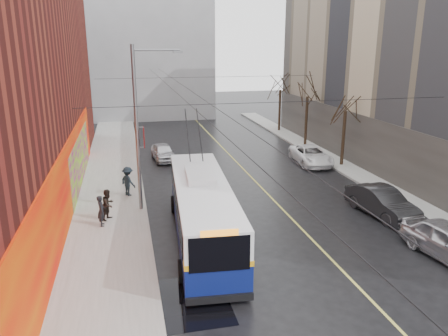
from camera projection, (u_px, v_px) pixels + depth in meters
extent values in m
plane|color=black|center=(323.00, 293.00, 16.37)|extent=(140.00, 140.00, 0.00)
cube|color=gray|center=(111.00, 200.00, 25.89)|extent=(4.00, 60.00, 0.15)
cube|color=gray|center=(369.00, 181.00, 29.52)|extent=(2.00, 60.00, 0.15)
cube|color=#BFB74C|center=(254.00, 180.00, 29.81)|extent=(0.12, 50.00, 0.01)
cube|color=#EC0B05|center=(69.00, 181.00, 23.07)|extent=(0.08, 28.00, 4.00)
cube|color=#9C0579|center=(80.00, 160.00, 28.81)|extent=(0.06, 12.00, 3.20)
cube|color=#4C4742|center=(369.00, 146.00, 31.07)|extent=(0.06, 36.00, 4.00)
cube|color=gray|center=(128.00, 43.00, 54.79)|extent=(20.00, 12.00, 18.00)
cylinder|color=slate|center=(137.00, 132.00, 23.16)|extent=(0.20, 0.20, 9.00)
cube|color=#5D0D0F|center=(144.00, 137.00, 23.32)|extent=(0.04, 0.60, 1.10)
cylinder|color=slate|center=(156.00, 50.00, 22.26)|extent=(2.40, 0.10, 0.10)
cube|color=slate|center=(178.00, 52.00, 22.52)|extent=(0.50, 0.22, 0.12)
cylinder|color=black|center=(172.00, 89.00, 27.91)|extent=(0.02, 60.00, 0.02)
cylinder|color=black|center=(188.00, 89.00, 28.12)|extent=(0.02, 60.00, 0.02)
cylinder|color=black|center=(276.00, 102.00, 20.23)|extent=(18.00, 0.02, 0.02)
cylinder|color=black|center=(210.00, 77.00, 35.23)|extent=(18.00, 0.02, 0.02)
cylinder|color=black|center=(343.00, 139.00, 32.71)|extent=(0.24, 0.24, 4.20)
cylinder|color=black|center=(306.00, 122.00, 39.23)|extent=(0.24, 0.24, 4.48)
cylinder|color=black|center=(280.00, 111.00, 45.81)|extent=(0.24, 0.24, 4.37)
cube|color=black|center=(190.00, 301.00, 15.85)|extent=(2.76, 3.50, 0.01)
ellipsoid|color=slate|center=(191.00, 67.00, 21.94)|extent=(0.44, 0.20, 0.12)
ellipsoid|color=slate|center=(227.00, 65.00, 24.01)|extent=(0.44, 0.20, 0.12)
ellipsoid|color=slate|center=(168.00, 83.00, 23.33)|extent=(0.44, 0.20, 0.12)
cube|color=#0B1555|center=(203.00, 222.00, 20.64)|extent=(3.22, 11.37, 1.40)
cube|color=silver|center=(202.00, 196.00, 20.28)|extent=(3.22, 11.37, 1.22)
cube|color=orange|center=(202.00, 208.00, 20.45)|extent=(3.26, 11.40, 0.21)
cube|color=black|center=(220.00, 254.00, 14.98)|extent=(2.15, 0.19, 1.31)
cube|color=black|center=(192.00, 166.00, 25.66)|extent=(2.15, 0.19, 1.12)
cube|color=black|center=(176.00, 199.00, 20.13)|extent=(0.76, 10.26, 0.94)
cube|color=black|center=(228.00, 196.00, 20.49)|extent=(0.76, 10.26, 0.94)
cube|color=silver|center=(200.00, 175.00, 20.97)|extent=(1.50, 2.89, 0.28)
cube|color=black|center=(220.00, 299.00, 15.43)|extent=(2.43, 0.28, 0.28)
cylinder|color=black|center=(182.00, 271.00, 17.03)|extent=(0.35, 0.95, 0.94)
cylinder|color=black|center=(243.00, 266.00, 17.39)|extent=(0.35, 0.95, 0.94)
cylinder|color=black|center=(174.00, 204.00, 24.14)|extent=(0.35, 0.95, 0.94)
cylinder|color=black|center=(217.00, 202.00, 24.49)|extent=(0.35, 0.95, 0.94)
cylinder|color=black|center=(188.00, 134.00, 23.65)|extent=(0.29, 3.25, 2.30)
cylinder|color=black|center=(200.00, 133.00, 23.75)|extent=(0.29, 3.25, 2.30)
imported|color=#252527|center=(382.00, 202.00, 23.59)|extent=(2.19, 4.82, 1.54)
imported|color=white|center=(311.00, 155.00, 33.77)|extent=(2.57, 5.08, 1.38)
imported|color=silver|center=(163.00, 152.00, 34.84)|extent=(1.90, 4.00, 1.32)
imported|color=black|center=(101.00, 211.00, 21.88)|extent=(0.41, 0.60, 1.59)
imported|color=black|center=(108.00, 204.00, 22.68)|extent=(0.95, 1.00, 1.63)
imported|color=black|center=(128.00, 181.00, 26.24)|extent=(1.23, 1.31, 1.78)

